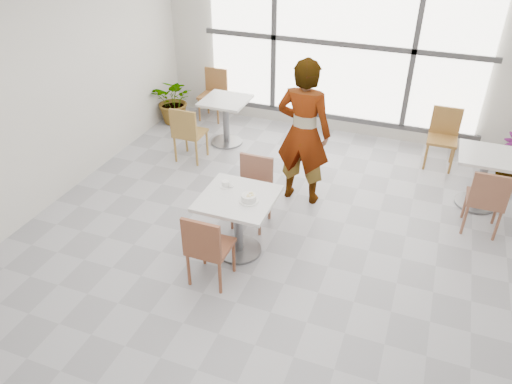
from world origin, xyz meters
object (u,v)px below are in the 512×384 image
(bg_table_right, at_px, (484,173))
(bg_chair_right_near, at_px, (487,198))
(coffee_cup, at_px, (226,184))
(bg_table_left, at_px, (226,115))
(person, at_px, (304,133))
(bg_chair_right_far, at_px, (444,133))
(plant_left, at_px, (175,100))
(chair_near, at_px, (207,246))
(oatmeal_bowl, at_px, (249,198))
(chair_far, at_px, (253,186))
(main_table, at_px, (238,214))
(bg_chair_left_far, at_px, (214,90))
(bg_chair_left_near, at_px, (187,131))

(bg_table_right, xyz_separation_m, bg_chair_right_near, (0.02, -0.65, 0.01))
(coffee_cup, relative_size, bg_table_left, 0.21)
(coffee_cup, relative_size, person, 0.08)
(bg_chair_right_far, distance_m, plant_left, 4.44)
(chair_near, xyz_separation_m, bg_table_right, (2.66, 2.62, -0.01))
(person, relative_size, bg_table_right, 2.57)
(bg_table_right, bearing_deg, bg_chair_right_near, -87.87)
(person, xyz_separation_m, bg_chair_right_far, (1.69, 1.65, -0.46))
(chair_near, relative_size, coffee_cup, 5.47)
(person, bearing_deg, oatmeal_bowl, 83.99)
(chair_far, bearing_deg, bg_chair_right_far, 48.60)
(chair_far, distance_m, person, 0.94)
(oatmeal_bowl, bearing_deg, main_table, 164.00)
(bg_chair_right_near, height_order, plant_left, bg_chair_right_near)
(person, xyz_separation_m, bg_table_right, (2.23, 0.66, -0.48))
(chair_near, bearing_deg, bg_chair_left_far, -66.04)
(oatmeal_bowl, relative_size, bg_table_right, 0.28)
(person, height_order, bg_table_left, person)
(bg_chair_right_far, xyz_separation_m, plant_left, (-4.43, -0.08, -0.09))
(bg_table_right, distance_m, bg_chair_left_far, 4.64)
(oatmeal_bowl, relative_size, bg_chair_right_near, 0.24)
(person, height_order, bg_chair_right_far, person)
(chair_near, height_order, bg_chair_left_near, same)
(oatmeal_bowl, bearing_deg, bg_chair_left_near, 133.47)
(bg_chair_right_far, bearing_deg, person, -135.62)
(bg_table_left, xyz_separation_m, bg_chair_right_far, (3.28, 0.50, 0.01))
(main_table, height_order, bg_chair_left_near, bg_chair_left_near)
(chair_near, bearing_deg, plant_left, -56.69)
(bg_chair_left_near, distance_m, bg_chair_left_far, 1.68)
(main_table, bearing_deg, plant_left, 129.57)
(person, bearing_deg, coffee_cup, 67.49)
(coffee_cup, height_order, bg_chair_left_near, bg_chair_left_near)
(oatmeal_bowl, xyz_separation_m, plant_left, (-2.56, 2.96, -0.38))
(person, distance_m, bg_chair_left_near, 1.97)
(main_table, height_order, bg_table_left, same)
(person, xyz_separation_m, bg_chair_left_near, (-1.88, 0.38, -0.46))
(chair_near, distance_m, bg_chair_left_far, 4.36)
(bg_chair_left_far, bearing_deg, bg_table_left, -55.12)
(bg_table_left, distance_m, bg_chair_left_near, 0.82)
(bg_table_left, xyz_separation_m, bg_chair_left_near, (-0.28, -0.77, 0.01))
(main_table, distance_m, bg_table_left, 2.80)
(chair_near, height_order, plant_left, chair_near)
(bg_table_left, relative_size, bg_chair_left_near, 0.86)
(chair_far, relative_size, bg_table_right, 1.16)
(bg_table_left, bearing_deg, chair_near, -69.54)
(chair_near, bearing_deg, bg_chair_right_far, -120.46)
(chair_far, bearing_deg, bg_chair_right_near, 15.43)
(chair_far, distance_m, bg_chair_left_near, 1.84)
(bg_chair_left_near, bearing_deg, oatmeal_bowl, 133.47)
(bg_chair_left_near, bearing_deg, bg_chair_left_far, -78.70)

